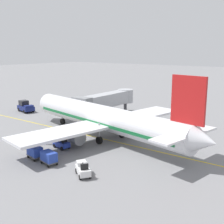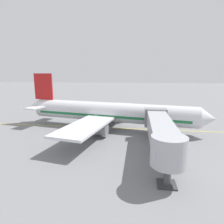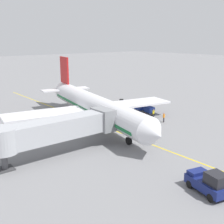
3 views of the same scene
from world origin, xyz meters
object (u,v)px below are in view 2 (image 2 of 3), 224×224
(jet_bridge, at_px, (160,130))
(baggage_tug_trailing, at_px, (90,112))
(ground_crew_wing_walker, at_px, (143,114))
(ground_crew_loader, at_px, (130,113))
(baggage_tug_lead, at_px, (121,117))
(baggage_cart_second_in_train, at_px, (111,111))
(parked_airliner, at_px, (108,112))
(ground_crew_marshaller, at_px, (134,116))
(baggage_cart_front, at_px, (121,112))

(jet_bridge, xyz_separation_m, baggage_tug_trailing, (-23.77, -15.25, -2.75))
(ground_crew_wing_walker, bearing_deg, ground_crew_loader, -100.61)
(jet_bridge, distance_m, baggage_tug_lead, 20.26)
(baggage_cart_second_in_train, bearing_deg, baggage_tug_trailing, -88.47)
(parked_airliner, bearing_deg, jet_bridge, 35.97)
(parked_airliner, height_order, ground_crew_wing_walker, parked_airliner)
(parked_airliner, bearing_deg, ground_crew_wing_walker, 145.95)
(baggage_tug_lead, relative_size, ground_crew_wing_walker, 1.55)
(jet_bridge, height_order, baggage_tug_trailing, jet_bridge)
(baggage_tug_lead, height_order, baggage_tug_trailing, same)
(ground_crew_wing_walker, height_order, ground_crew_loader, same)
(baggage_tug_lead, distance_m, ground_crew_loader, 4.04)
(parked_airliner, bearing_deg, baggage_cart_second_in_train, -173.59)
(jet_bridge, bearing_deg, ground_crew_marshaller, -168.97)
(baggage_cart_second_in_train, distance_m, ground_crew_wing_walker, 8.45)
(ground_crew_loader, relative_size, ground_crew_marshaller, 1.00)
(parked_airliner, xyz_separation_m, ground_crew_wing_walker, (-10.12, 6.84, -2.23))
(baggage_cart_second_in_train, height_order, ground_crew_marshaller, ground_crew_marshaller)
(parked_airliner, distance_m, ground_crew_wing_walker, 12.42)
(baggage_cart_second_in_train, height_order, ground_crew_wing_walker, ground_crew_wing_walker)
(ground_crew_loader, bearing_deg, baggage_cart_second_in_train, -105.84)
(ground_crew_wing_walker, relative_size, ground_crew_loader, 1.00)
(parked_airliner, xyz_separation_m, ground_crew_loader, (-10.69, 3.80, -2.23))
(baggage_tug_trailing, distance_m, baggage_cart_front, 8.19)
(parked_airliner, distance_m, ground_crew_loader, 11.56)
(baggage_tug_trailing, bearing_deg, baggage_tug_lead, 60.48)
(jet_bridge, bearing_deg, ground_crew_wing_walker, -175.57)
(parked_airliner, xyz_separation_m, baggage_tug_trailing, (-12.01, -6.72, -2.47))
(ground_crew_wing_walker, bearing_deg, baggage_tug_trailing, -97.94)
(baggage_cart_second_in_train, xyz_separation_m, ground_crew_marshaller, (4.78, 6.17, 0.00))
(baggage_tug_trailing, height_order, ground_crew_marshaller, ground_crew_marshaller)
(ground_crew_marshaller, bearing_deg, ground_crew_wing_walker, 143.41)
(baggage_tug_trailing, xyz_separation_m, baggage_cart_front, (0.06, 8.19, 0.24))
(ground_crew_loader, bearing_deg, parked_airliner, -19.56)
(ground_crew_wing_walker, distance_m, ground_crew_loader, 3.09)
(jet_bridge, relative_size, ground_crew_wing_walker, 9.83)
(baggage_cart_second_in_train, bearing_deg, ground_crew_loader, 74.16)
(baggage_cart_front, bearing_deg, baggage_tug_lead, 4.40)
(baggage_tug_lead, xyz_separation_m, baggage_tug_trailing, (-4.84, -8.55, 0.00))
(parked_airliner, height_order, baggage_cart_second_in_train, parked_airliner)
(baggage_tug_lead, relative_size, ground_crew_loader, 1.55)
(parked_airliner, relative_size, baggage_tug_trailing, 13.56)
(ground_crew_marshaller, bearing_deg, ground_crew_loader, -163.13)
(ground_crew_loader, distance_m, ground_crew_marshaller, 3.46)
(baggage_tug_trailing, distance_m, baggage_cart_second_in_train, 5.36)
(jet_bridge, distance_m, ground_crew_wing_walker, 22.09)
(baggage_cart_front, relative_size, ground_crew_loader, 1.76)
(baggage_cart_front, distance_m, baggage_cart_second_in_train, 2.84)
(baggage_cart_front, distance_m, ground_crew_loader, 2.65)
(baggage_tug_lead, xyz_separation_m, baggage_cart_second_in_train, (-4.99, -3.20, 0.24))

